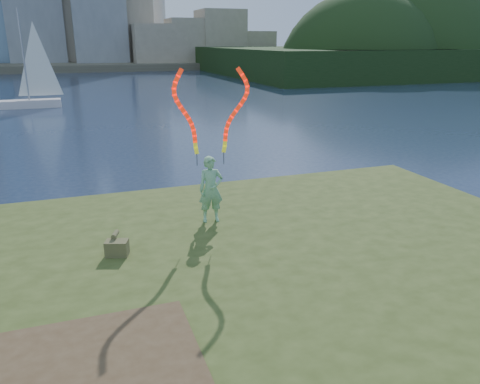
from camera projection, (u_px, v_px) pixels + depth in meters
name	position (u px, v px, depth m)	size (l,w,h in m)	color
ground	(191.00, 290.00, 10.04)	(320.00, 320.00, 0.00)	#1A2842
grassy_knoll	(223.00, 337.00, 7.88)	(20.00, 18.00, 0.80)	#344217
dirt_patch	(85.00, 379.00, 6.23)	(3.20, 3.00, 0.02)	#47331E
far_shore	(80.00, 64.00, 95.06)	(320.00, 40.00, 1.20)	#504A3A
wooded_hill	(439.00, 70.00, 82.62)	(78.00, 50.00, 63.00)	black
woman_with_ribbons	(211.00, 166.00, 11.31)	(2.05, 0.45, 4.03)	#11712C
canvas_bag	(117.00, 247.00, 9.79)	(0.53, 0.60, 0.44)	#484C26
sailboat	(32.00, 91.00, 36.93)	(4.94, 1.54, 7.49)	silver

